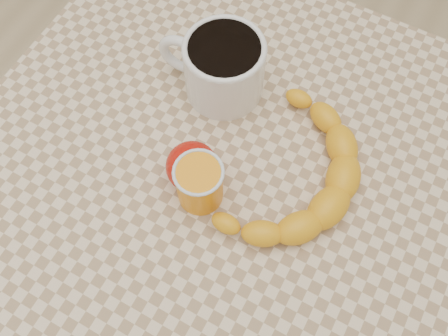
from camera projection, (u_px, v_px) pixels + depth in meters
The scene contains 6 objects.
ground at pixel (224, 283), 1.42m from camera, with size 3.00×3.00×0.00m, color tan.
table at pixel (224, 195), 0.82m from camera, with size 0.80×0.80×0.75m.
coffee_mug at pixel (222, 66), 0.75m from camera, with size 0.18×0.14×0.11m.
orange_juice_glass at pixel (200, 183), 0.69m from camera, with size 0.07×0.07×0.08m.
apple at pixel (192, 167), 0.71m from camera, with size 0.09×0.09×0.07m.
banana at pixel (292, 174), 0.71m from camera, with size 0.27×0.35×0.05m, color gold, non-canonical shape.
Camera 1 is at (0.15, -0.27, 1.42)m, focal length 40.00 mm.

